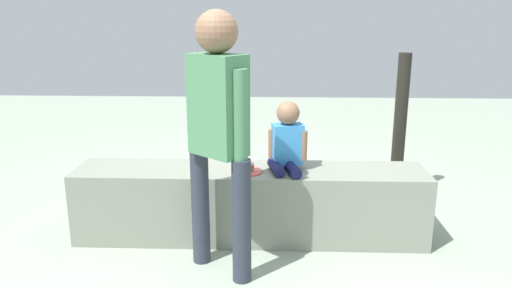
{
  "coord_description": "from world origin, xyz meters",
  "views": [
    {
      "loc": [
        0.17,
        -3.31,
        1.61
      ],
      "look_at": [
        0.05,
        -0.24,
        0.77
      ],
      "focal_mm": 34.36,
      "sensor_mm": 36.0,
      "label": 1
    }
  ],
  "objects_px": {
    "gift_bag": "(201,175)",
    "water_bottle_far_side": "(238,192)",
    "adult_standing": "(218,122)",
    "cake_plate": "(247,169)",
    "water_bottle_near_gift": "(205,191)",
    "handbag_brown_canvas": "(269,183)",
    "child_seated": "(287,140)",
    "handbag_black_leather": "(348,200)"
  },
  "relations": [
    {
      "from": "water_bottle_far_side",
      "to": "handbag_black_leather",
      "type": "relative_size",
      "value": 0.62
    },
    {
      "from": "child_seated",
      "to": "handbag_brown_canvas",
      "type": "xyz_separation_m",
      "value": [
        -0.13,
        0.82,
        -0.61
      ]
    },
    {
      "from": "handbag_brown_canvas",
      "to": "cake_plate",
      "type": "bearing_deg",
      "value": -99.39
    },
    {
      "from": "water_bottle_far_side",
      "to": "child_seated",
      "type": "bearing_deg",
      "value": -59.17
    },
    {
      "from": "gift_bag",
      "to": "handbag_brown_canvas",
      "type": "bearing_deg",
      "value": -15.1
    },
    {
      "from": "adult_standing",
      "to": "handbag_black_leather",
      "type": "bearing_deg",
      "value": 45.09
    },
    {
      "from": "water_bottle_far_side",
      "to": "handbag_brown_canvas",
      "type": "height_order",
      "value": "handbag_brown_canvas"
    },
    {
      "from": "cake_plate",
      "to": "handbag_brown_canvas",
      "type": "relative_size",
      "value": 0.67
    },
    {
      "from": "water_bottle_near_gift",
      "to": "water_bottle_far_side",
      "type": "xyz_separation_m",
      "value": [
        0.29,
        0.02,
        -0.0
      ]
    },
    {
      "from": "cake_plate",
      "to": "water_bottle_far_side",
      "type": "distance_m",
      "value": 0.87
    },
    {
      "from": "adult_standing",
      "to": "water_bottle_far_side",
      "type": "height_order",
      "value": "adult_standing"
    },
    {
      "from": "water_bottle_near_gift",
      "to": "cake_plate",
      "type": "bearing_deg",
      "value": -60.2
    },
    {
      "from": "water_bottle_near_gift",
      "to": "water_bottle_far_side",
      "type": "height_order",
      "value": "water_bottle_near_gift"
    },
    {
      "from": "adult_standing",
      "to": "cake_plate",
      "type": "height_order",
      "value": "adult_standing"
    },
    {
      "from": "gift_bag",
      "to": "handbag_black_leather",
      "type": "bearing_deg",
      "value": -23.2
    },
    {
      "from": "gift_bag",
      "to": "handbag_black_leather",
      "type": "distance_m",
      "value": 1.4
    },
    {
      "from": "child_seated",
      "to": "cake_plate",
      "type": "height_order",
      "value": "child_seated"
    },
    {
      "from": "water_bottle_far_side",
      "to": "handbag_brown_canvas",
      "type": "relative_size",
      "value": 0.6
    },
    {
      "from": "handbag_black_leather",
      "to": "handbag_brown_canvas",
      "type": "height_order",
      "value": "handbag_brown_canvas"
    },
    {
      "from": "cake_plate",
      "to": "handbag_black_leather",
      "type": "bearing_deg",
      "value": 32.72
    },
    {
      "from": "water_bottle_near_gift",
      "to": "handbag_brown_canvas",
      "type": "height_order",
      "value": "handbag_brown_canvas"
    },
    {
      "from": "water_bottle_far_side",
      "to": "handbag_black_leather",
      "type": "height_order",
      "value": "handbag_black_leather"
    },
    {
      "from": "child_seated",
      "to": "handbag_brown_canvas",
      "type": "height_order",
      "value": "child_seated"
    },
    {
      "from": "cake_plate",
      "to": "water_bottle_near_gift",
      "type": "bearing_deg",
      "value": 119.8
    },
    {
      "from": "cake_plate",
      "to": "handbag_brown_canvas",
      "type": "bearing_deg",
      "value": 80.61
    },
    {
      "from": "adult_standing",
      "to": "handbag_brown_canvas",
      "type": "xyz_separation_m",
      "value": [
        0.29,
        1.32,
        -0.85
      ]
    },
    {
      "from": "handbag_brown_canvas",
      "to": "water_bottle_near_gift",
      "type": "bearing_deg",
      "value": -162.27
    },
    {
      "from": "water_bottle_near_gift",
      "to": "water_bottle_far_side",
      "type": "bearing_deg",
      "value": 4.21
    },
    {
      "from": "adult_standing",
      "to": "gift_bag",
      "type": "bearing_deg",
      "value": 103.04
    },
    {
      "from": "gift_bag",
      "to": "adult_standing",
      "type": "bearing_deg",
      "value": -76.96
    },
    {
      "from": "gift_bag",
      "to": "water_bottle_far_side",
      "type": "relative_size",
      "value": 1.45
    },
    {
      "from": "handbag_black_leather",
      "to": "child_seated",
      "type": "bearing_deg",
      "value": -139.8
    },
    {
      "from": "water_bottle_near_gift",
      "to": "handbag_black_leather",
      "type": "distance_m",
      "value": 1.22
    },
    {
      "from": "gift_bag",
      "to": "handbag_black_leather",
      "type": "relative_size",
      "value": 0.9
    },
    {
      "from": "handbag_black_leather",
      "to": "water_bottle_near_gift",
      "type": "bearing_deg",
      "value": 170.51
    },
    {
      "from": "child_seated",
      "to": "gift_bag",
      "type": "relative_size",
      "value": 1.66
    },
    {
      "from": "water_bottle_far_side",
      "to": "handbag_black_leather",
      "type": "distance_m",
      "value": 0.94
    },
    {
      "from": "water_bottle_far_side",
      "to": "handbag_black_leather",
      "type": "xyz_separation_m",
      "value": [
        0.91,
        -0.22,
        0.03
      ]
    },
    {
      "from": "water_bottle_near_gift",
      "to": "water_bottle_far_side",
      "type": "relative_size",
      "value": 1.04
    },
    {
      "from": "cake_plate",
      "to": "handbag_brown_canvas",
      "type": "distance_m",
      "value": 1.0
    },
    {
      "from": "cake_plate",
      "to": "gift_bag",
      "type": "bearing_deg",
      "value": 114.67
    },
    {
      "from": "cake_plate",
      "to": "water_bottle_near_gift",
      "type": "height_order",
      "value": "cake_plate"
    }
  ]
}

